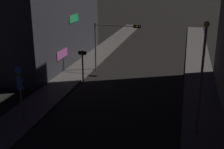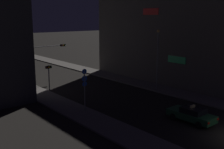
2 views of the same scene
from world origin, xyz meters
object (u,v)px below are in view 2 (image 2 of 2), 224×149
(street_lamp_near_block, at_px, (157,55))
(taxi, at_px, (192,114))
(traffic_light_overhead, at_px, (46,55))
(sign_pole_left, at_px, (85,86))
(traffic_light_left_kerb, at_px, (49,73))

(street_lamp_near_block, bearing_deg, taxi, -122.87)
(traffic_light_overhead, height_order, sign_pole_left, traffic_light_overhead)
(street_lamp_near_block, bearing_deg, traffic_light_left_kerb, 142.99)
(taxi, relative_size, sign_pole_left, 1.03)
(traffic_light_left_kerb, distance_m, sign_pole_left, 9.93)
(traffic_light_overhead, bearing_deg, taxi, -82.71)
(traffic_light_overhead, height_order, street_lamp_near_block, street_lamp_near_block)
(traffic_light_left_kerb, relative_size, sign_pole_left, 0.79)
(traffic_light_left_kerb, distance_m, street_lamp_near_block, 14.22)
(taxi, distance_m, sign_pole_left, 10.54)
(traffic_light_overhead, height_order, traffic_light_left_kerb, traffic_light_overhead)
(sign_pole_left, bearing_deg, street_lamp_near_block, 6.47)
(traffic_light_overhead, distance_m, sign_pole_left, 14.73)
(traffic_light_left_kerb, xyz_separation_m, street_lamp_near_block, (11.22, -8.46, 2.23))
(taxi, relative_size, traffic_light_left_kerb, 1.30)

